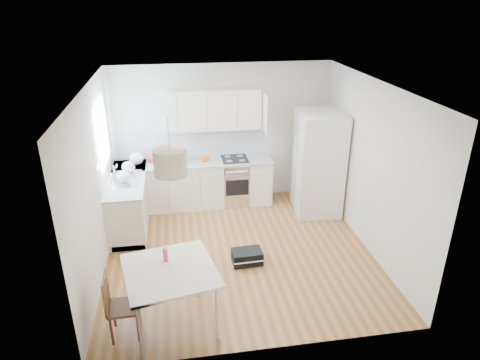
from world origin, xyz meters
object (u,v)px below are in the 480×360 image
at_px(gym_bag, 247,257).
at_px(refrigerator, 319,163).
at_px(dining_table, 170,276).
at_px(dining_chair, 124,306).

bearing_deg(gym_bag, refrigerator, 41.56).
bearing_deg(refrigerator, dining_table, -130.65).
bearing_deg(dining_chair, gym_bag, 35.32).
height_order(dining_table, gym_bag, dining_table).
height_order(refrigerator, dining_chair, refrigerator).
distance_m(dining_table, dining_chair, 0.66).
xyz_separation_m(refrigerator, dining_table, (-2.79, -2.76, -0.22)).
relative_size(dining_chair, gym_bag, 1.87).
height_order(refrigerator, gym_bag, refrigerator).
bearing_deg(dining_chair, refrigerator, 39.41).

